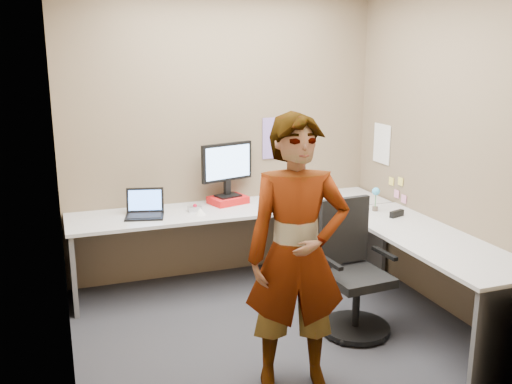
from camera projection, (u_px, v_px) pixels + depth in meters
name	position (u px, v px, depth m)	size (l,w,h in m)	color
ground	(271.00, 327.00, 4.51)	(3.00, 3.00, 0.00)	#232327
wall_back	(222.00, 135.00, 5.37)	(3.00, 3.00, 0.00)	brown
wall_right	(443.00, 148.00, 4.68)	(2.70, 2.70, 0.00)	brown
wall_left	(57.00, 174.00, 3.69)	(2.70, 2.70, 0.00)	brown
desk	(303.00, 236.00, 4.87)	(2.98, 2.58, 0.73)	#AEAEAE
paper_ream	(228.00, 200.00, 5.36)	(0.33, 0.24, 0.07)	red
monitor	(227.00, 165.00, 5.29)	(0.52, 0.22, 0.50)	black
laptop	(145.00, 209.00, 4.95)	(0.38, 0.34, 0.23)	black
trackball_mouse	(195.00, 208.00, 5.10)	(0.12, 0.08, 0.07)	#B7B7BC
origami	(200.00, 211.00, 4.99)	(0.10, 0.10, 0.06)	white
stapler	(397.00, 214.00, 4.93)	(0.15, 0.04, 0.06)	black
flower	(376.00, 195.00, 5.08)	(0.07, 0.07, 0.22)	brown
calendar_purple	(277.00, 138.00, 5.55)	(0.30, 0.01, 0.40)	#846BB7
calendar_white	(382.00, 144.00, 5.52)	(0.01, 0.28, 0.38)	white
sticky_note_a	(401.00, 182.00, 5.27)	(0.01, 0.07, 0.07)	#F2E059
sticky_note_b	(397.00, 194.00, 5.35)	(0.01, 0.07, 0.07)	pink
sticky_note_c	(404.00, 199.00, 5.24)	(0.01, 0.07, 0.07)	pink
sticky_note_d	(391.00, 181.00, 5.42)	(0.01, 0.07, 0.07)	#F2E059
office_chair	(353.00, 280.00, 4.39)	(0.54, 0.54, 1.01)	black
person	(297.00, 255.00, 3.56)	(0.65, 0.43, 1.78)	#999399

